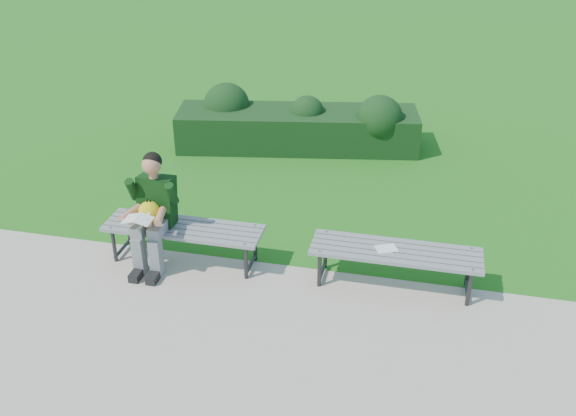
{
  "coord_description": "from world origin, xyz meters",
  "views": [
    {
      "loc": [
        1.59,
        -5.95,
        4.1
      ],
      "look_at": [
        0.26,
        -0.1,
        0.83
      ],
      "focal_mm": 40.0,
      "sensor_mm": 36.0,
      "label": 1
    }
  ],
  "objects_px": {
    "bench_left": "(183,231)",
    "seated_boy": "(152,209)",
    "hedge": "(298,124)",
    "paper_sheet": "(386,249)",
    "bench_right": "(395,254)"
  },
  "relations": [
    {
      "from": "hedge",
      "to": "seated_boy",
      "type": "relative_size",
      "value": 2.96
    },
    {
      "from": "bench_left",
      "to": "seated_boy",
      "type": "distance_m",
      "value": 0.43
    },
    {
      "from": "hedge",
      "to": "bench_left",
      "type": "distance_m",
      "value": 3.66
    },
    {
      "from": "bench_left",
      "to": "hedge",
      "type": "bearing_deg",
      "value": 81.38
    },
    {
      "from": "paper_sheet",
      "to": "hedge",
      "type": "bearing_deg",
      "value": 115.69
    },
    {
      "from": "hedge",
      "to": "bench_right",
      "type": "distance_m",
      "value": 4.02
    },
    {
      "from": "bench_left",
      "to": "paper_sheet",
      "type": "bearing_deg",
      "value": 0.9
    },
    {
      "from": "paper_sheet",
      "to": "seated_boy",
      "type": "bearing_deg",
      "value": -177.09
    },
    {
      "from": "bench_left",
      "to": "seated_boy",
      "type": "relative_size",
      "value": 1.37
    },
    {
      "from": "bench_left",
      "to": "bench_right",
      "type": "relative_size",
      "value": 1.0
    },
    {
      "from": "bench_left",
      "to": "paper_sheet",
      "type": "height_order",
      "value": "bench_left"
    },
    {
      "from": "paper_sheet",
      "to": "bench_left",
      "type": "bearing_deg",
      "value": -179.1
    },
    {
      "from": "hedge",
      "to": "paper_sheet",
      "type": "height_order",
      "value": "hedge"
    },
    {
      "from": "hedge",
      "to": "paper_sheet",
      "type": "distance_m",
      "value": 3.97
    },
    {
      "from": "hedge",
      "to": "bench_right",
      "type": "relative_size",
      "value": 2.17
    }
  ]
}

